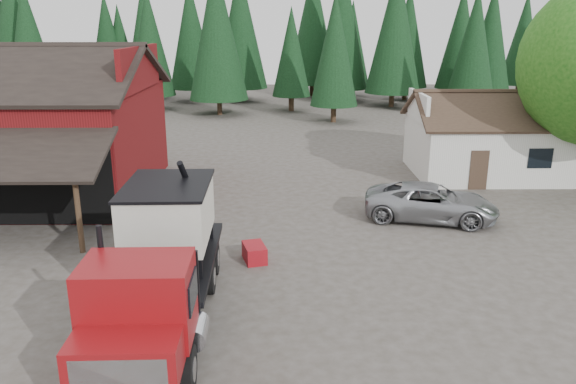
{
  "coord_description": "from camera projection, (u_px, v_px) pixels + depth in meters",
  "views": [
    {
      "loc": [
        1.73,
        -16.96,
        8.05
      ],
      "look_at": [
        1.93,
        3.68,
        1.8
      ],
      "focal_mm": 35.0,
      "sensor_mm": 36.0,
      "label": 1
    }
  ],
  "objects": [
    {
      "name": "near_pine_b",
      "position": [
        335.0,
        50.0,
        45.61
      ],
      "size": [
        3.96,
        3.96,
        10.4
      ],
      "color": "#382619",
      "rests_on": "ground"
    },
    {
      "name": "red_barn",
      "position": [
        20.0,
        138.0,
        27.15
      ],
      "size": [
        12.8,
        13.63,
        7.18
      ],
      "color": "maroon",
      "rests_on": "ground"
    },
    {
      "name": "feed_truck",
      "position": [
        161.0,
        259.0,
        15.13
      ],
      "size": [
        2.89,
        9.28,
        4.16
      ],
      "rotation": [
        0.0,
        0.0,
        0.02
      ],
      "color": "black",
      "rests_on": "ground"
    },
    {
      "name": "silver_car",
      "position": [
        431.0,
        202.0,
        23.7
      ],
      "size": [
        5.97,
        3.8,
        1.53
      ],
      "primitive_type": "imported",
      "rotation": [
        0.0,
        0.0,
        1.33
      ],
      "color": "#9C9EA3",
      "rests_on": "ground"
    },
    {
      "name": "conifer_backdrop",
      "position": [
        266.0,
        103.0,
        58.75
      ],
      "size": [
        76.0,
        16.0,
        16.0
      ],
      "primitive_type": null,
      "color": "black",
      "rests_on": "ground"
    },
    {
      "name": "equip_box",
      "position": [
        254.0,
        253.0,
        19.69
      ],
      "size": [
        0.96,
        1.24,
        0.6
      ],
      "primitive_type": "cube",
      "rotation": [
        0.0,
        0.0,
        0.26
      ],
      "color": "maroon",
      "rests_on": "ground"
    },
    {
      "name": "near_pine_c",
      "position": [
        555.0,
        39.0,
        41.63
      ],
      "size": [
        4.84,
        4.84,
        12.4
      ],
      "color": "#382619",
      "rests_on": "ground"
    },
    {
      "name": "ground",
      "position": [
        231.0,
        276.0,
        18.55
      ],
      "size": [
        120.0,
        120.0,
        0.0
      ],
      "primitive_type": "plane",
      "color": "#423D34",
      "rests_on": "ground"
    },
    {
      "name": "farmhouse",
      "position": [
        489.0,
        144.0,
        30.62
      ],
      "size": [
        8.6,
        6.42,
        4.65
      ],
      "color": "silver",
      "rests_on": "ground"
    },
    {
      "name": "near_pine_d",
      "position": [
        217.0,
        30.0,
        48.91
      ],
      "size": [
        5.28,
        5.28,
        13.4
      ],
      "color": "#382619",
      "rests_on": "ground"
    }
  ]
}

